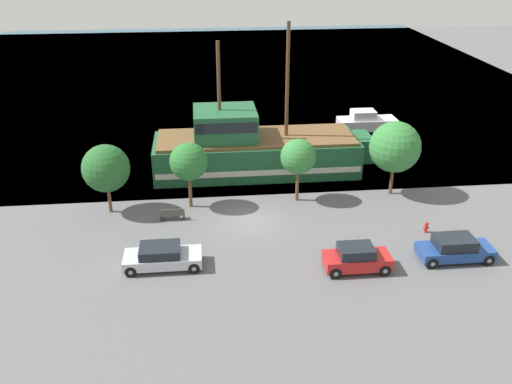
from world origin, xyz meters
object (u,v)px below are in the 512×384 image
object	(u,v)px
parked_car_curb_mid	(455,249)
bench_promenade_east	(172,214)
parked_car_curb_front	(162,257)
moored_boat_dockside	(366,122)
fire_hydrant	(426,227)
pirate_ship	(253,149)
parked_car_curb_rear	(357,258)

from	to	relation	value
parked_car_curb_mid	bench_promenade_east	size ratio (longest dim) A/B	2.66
parked_car_curb_front	bench_promenade_east	bearing A→B (deg)	86.06
moored_boat_dockside	parked_car_curb_front	xyz separation A→B (m)	(-19.03, -23.73, -0.02)
parked_car_curb_front	bench_promenade_east	xyz separation A→B (m)	(0.41, 5.99, -0.27)
parked_car_curb_mid	fire_hydrant	distance (m)	3.49
moored_boat_dockside	pirate_ship	bearing A→B (deg)	-141.73
moored_boat_dockside	fire_hydrant	world-z (taller)	moored_boat_dockside
moored_boat_dockside	parked_car_curb_front	bearing A→B (deg)	-128.73
parked_car_curb_mid	bench_promenade_east	bearing A→B (deg)	157.69
parked_car_curb_rear	fire_hydrant	world-z (taller)	parked_car_curb_rear
parked_car_curb_front	fire_hydrant	xyz separation A→B (m)	(17.02, 2.47, -0.29)
parked_car_curb_mid	fire_hydrant	xyz separation A→B (m)	(-0.40, 3.46, -0.34)
moored_boat_dockside	parked_car_curb_mid	bearing A→B (deg)	-93.75
parked_car_curb_front	bench_promenade_east	world-z (taller)	parked_car_curb_front
parked_car_curb_front	parked_car_curb_mid	bearing A→B (deg)	-3.25
pirate_ship	moored_boat_dockside	distance (m)	15.67
fire_hydrant	bench_promenade_east	bearing A→B (deg)	168.03
moored_boat_dockside	bench_promenade_east	size ratio (longest dim) A/B	3.44
parked_car_curb_rear	bench_promenade_east	distance (m)	13.19
parked_car_curb_front	pirate_ship	bearing A→B (deg)	64.30
moored_boat_dockside	parked_car_curb_front	distance (m)	30.42
pirate_ship	bench_promenade_east	distance (m)	10.38
moored_boat_dockside	bench_promenade_east	xyz separation A→B (m)	(-18.62, -17.75, -0.29)
parked_car_curb_rear	bench_promenade_east	bearing A→B (deg)	145.34
parked_car_curb_mid	parked_car_curb_rear	xyz separation A→B (m)	(-6.16, -0.52, 0.03)
pirate_ship	parked_car_curb_front	size ratio (longest dim) A/B	3.89
moored_boat_dockside	parked_car_curb_rear	bearing A→B (deg)	-107.12
moored_boat_dockside	parked_car_curb_front	size ratio (longest dim) A/B	1.26
parked_car_curb_rear	fire_hydrant	bearing A→B (deg)	34.60
fire_hydrant	parked_car_curb_front	bearing A→B (deg)	-171.75
parked_car_curb_front	fire_hydrant	distance (m)	17.20
parked_car_curb_front	parked_car_curb_rear	distance (m)	11.36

